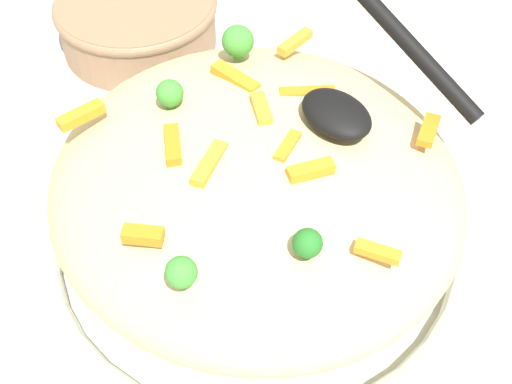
{
  "coord_description": "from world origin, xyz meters",
  "views": [
    {
      "loc": [
        0.27,
        -0.21,
        0.47
      ],
      "look_at": [
        0.0,
        0.0,
        0.08
      ],
      "focal_mm": 49.24,
      "sensor_mm": 36.0,
      "label": 1
    }
  ],
  "objects": [
    {
      "name": "carrot_piece_7",
      "position": [
        -0.06,
        0.03,
        0.14
      ],
      "size": [
        0.04,
        0.02,
        0.01
      ],
      "primitive_type": "cube",
      "rotation": [
        0.0,
        0.0,
        3.29
      ],
      "color": "orange",
      "rests_on": "pasta_mound"
    },
    {
      "name": "broccoli_floret_2",
      "position": [
        -0.07,
        -0.02,
        0.15
      ],
      "size": [
        0.02,
        0.02,
        0.02
      ],
      "color": "#377928",
      "rests_on": "pasta_mound"
    },
    {
      "name": "broccoli_floret_0",
      "position": [
        0.09,
        -0.03,
        0.14
      ],
      "size": [
        0.02,
        0.02,
        0.02
      ],
      "color": "#205B1C",
      "rests_on": "pasta_mound"
    },
    {
      "name": "carrot_piece_5",
      "position": [
        -0.03,
        -0.05,
        0.14
      ],
      "size": [
        0.04,
        0.03,
        0.01
      ],
      "primitive_type": "cube",
      "rotation": [
        0.0,
        0.0,
        5.76
      ],
      "color": "orange",
      "rests_on": "pasta_mound"
    },
    {
      "name": "serving_bowl",
      "position": [
        0.0,
        0.0,
        0.03
      ],
      "size": [
        0.34,
        0.34,
        0.05
      ],
      "color": "silver",
      "rests_on": "ground_plane"
    },
    {
      "name": "carrot_piece_9",
      "position": [
        -0.02,
        0.06,
        0.13
      ],
      "size": [
        0.03,
        0.04,
        0.01
      ],
      "primitive_type": "cube",
      "rotation": [
        0.0,
        0.0,
        0.97
      ],
      "color": "orange",
      "rests_on": "pasta_mound"
    },
    {
      "name": "serving_spoon",
      "position": [
        0.02,
        0.08,
        0.16
      ],
      "size": [
        0.14,
        0.1,
        0.07
      ],
      "color": "black",
      "rests_on": "pasta_mound"
    },
    {
      "name": "carrot_piece_4",
      "position": [
        -0.07,
        0.09,
        0.13
      ],
      "size": [
        0.02,
        0.04,
        0.01
      ],
      "primitive_type": "cube",
      "rotation": [
        0.0,
        0.0,
        4.91
      ],
      "color": "orange",
      "rests_on": "pasta_mound"
    },
    {
      "name": "carrot_piece_3",
      "position": [
        0.06,
        0.1,
        0.13
      ],
      "size": [
        0.02,
        0.03,
        0.01
      ],
      "primitive_type": "cube",
      "rotation": [
        0.0,
        0.0,
        5.24
      ],
      "color": "orange",
      "rests_on": "pasta_mound"
    },
    {
      "name": "carrot_piece_2",
      "position": [
        0.02,
        0.01,
        0.14
      ],
      "size": [
        0.02,
        0.03,
        0.01
      ],
      "primitive_type": "cube",
      "rotation": [
        0.0,
        0.0,
        5.17
      ],
      "color": "orange",
      "rests_on": "pasta_mound"
    },
    {
      "name": "carrot_piece_11",
      "position": [
        0.05,
        0.01,
        0.14
      ],
      "size": [
        0.02,
        0.03,
        0.01
      ],
      "primitive_type": "cube",
      "rotation": [
        0.0,
        0.0,
        1.24
      ],
      "color": "orange",
      "rests_on": "pasta_mound"
    },
    {
      "name": "carrot_piece_0",
      "position": [
        -0.02,
        0.02,
        0.14
      ],
      "size": [
        0.03,
        0.02,
        0.01
      ],
      "primitive_type": "cube",
      "rotation": [
        0.0,
        0.0,
        5.82
      ],
      "color": "orange",
      "rests_on": "pasta_mound"
    },
    {
      "name": "pasta_mound",
      "position": [
        0.0,
        0.0,
        0.09
      ],
      "size": [
        0.31,
        0.3,
        0.1
      ],
      "primitive_type": "ellipsoid",
      "color": "#D1BA7A",
      "rests_on": "serving_bowl"
    },
    {
      "name": "carrot_piece_10",
      "position": [
        0.12,
        -0.0,
        0.13
      ],
      "size": [
        0.03,
        0.02,
        0.01
      ],
      "primitive_type": "cube",
      "rotation": [
        0.0,
        0.0,
        0.52
      ],
      "color": "orange",
      "rests_on": "pasta_mound"
    },
    {
      "name": "carrot_piece_6",
      "position": [
        0.02,
        -0.1,
        0.14
      ],
      "size": [
        0.03,
        0.03,
        0.01
      ],
      "primitive_type": "cube",
      "rotation": [
        0.0,
        0.0,
        3.91
      ],
      "color": "orange",
      "rests_on": "pasta_mound"
    },
    {
      "name": "broccoli_floret_1",
      "position": [
        0.06,
        -0.1,
        0.14
      ],
      "size": [
        0.02,
        0.02,
        0.02
      ],
      "color": "#377928",
      "rests_on": "pasta_mound"
    },
    {
      "name": "carrot_piece_1",
      "position": [
        -0.0,
        -0.04,
        0.14
      ],
      "size": [
        0.03,
        0.04,
        0.01
      ],
      "primitive_type": "cube",
      "rotation": [
        0.0,
        0.0,
        2.09
      ],
      "color": "orange",
      "rests_on": "pasta_mound"
    },
    {
      "name": "carrot_piece_8",
      "position": [
        -0.1,
        -0.08,
        0.14
      ],
      "size": [
        0.01,
        0.04,
        0.01
      ],
      "primitive_type": "cube",
      "rotation": [
        0.0,
        0.0,
        1.6
      ],
      "color": "orange",
      "rests_on": "pasta_mound"
    },
    {
      "name": "broccoli_floret_3",
      "position": [
        -0.09,
        0.05,
        0.15
      ],
      "size": [
        0.02,
        0.02,
        0.03
      ],
      "color": "#377928",
      "rests_on": "pasta_mound"
    },
    {
      "name": "ground_plane",
      "position": [
        0.0,
        0.0,
        0.0
      ],
      "size": [
        2.4,
        2.4,
        0.0
      ],
      "primitive_type": "plane",
      "color": "beige"
    },
    {
      "name": "companion_bowl",
      "position": [
        -0.31,
        0.08,
        0.03
      ],
      "size": [
        0.17,
        0.17,
        0.06
      ],
      "color": "#8C6B4C",
      "rests_on": "ground_plane"
    }
  ]
}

